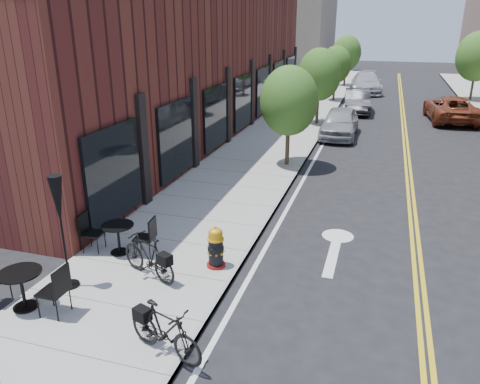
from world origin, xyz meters
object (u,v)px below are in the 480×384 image
(parked_car_c, at_px, (366,83))
(patio_umbrella, at_px, (59,209))
(bistro_set_b, at_px, (22,285))
(parked_car_far, at_px, (451,109))
(fire_hydrant, at_px, (216,248))
(parked_car_a, at_px, (340,123))
(bistro_set_c, at_px, (118,235))
(bicycle_right, at_px, (165,331))
(bicycle_left, at_px, (148,256))
(parked_car_b, at_px, (357,101))

(parked_car_c, bearing_deg, patio_umbrella, -104.76)
(bistro_set_b, xyz_separation_m, parked_car_far, (10.07, 22.42, 0.07))
(parked_car_far, bearing_deg, fire_hydrant, 65.36)
(fire_hydrant, xyz_separation_m, patio_umbrella, (-2.73, -1.73, 1.32))
(patio_umbrella, height_order, parked_car_a, patio_umbrella)
(bistro_set_c, distance_m, parked_car_a, 14.71)
(bicycle_right, bearing_deg, bicycle_left, 51.84)
(bicycle_left, xyz_separation_m, parked_car_far, (8.26, 20.61, 0.10))
(fire_hydrant, height_order, parked_car_a, parked_car_a)
(parked_car_a, bearing_deg, fire_hydrant, -95.47)
(bicycle_right, bearing_deg, parked_car_c, 15.56)
(bistro_set_b, distance_m, parked_car_far, 24.58)
(parked_car_a, bearing_deg, bicycle_left, -99.88)
(patio_umbrella, relative_size, parked_car_far, 0.48)
(bicycle_right, xyz_separation_m, parked_car_b, (1.53, 23.98, 0.10))
(patio_umbrella, xyz_separation_m, parked_car_b, (4.48, 22.59, -1.21))
(bistro_set_b, relative_size, parked_car_far, 0.37)
(bicycle_right, xyz_separation_m, parked_car_a, (1.14, 17.25, 0.11))
(bicycle_right, distance_m, parked_car_b, 24.03)
(patio_umbrella, bearing_deg, bicycle_right, -25.33)
(parked_car_c, bearing_deg, bicycle_right, -99.25)
(parked_car_a, height_order, parked_car_far, parked_car_far)
(fire_hydrant, height_order, parked_car_c, parked_car_c)
(bistro_set_b, bearing_deg, fire_hydrant, 40.58)
(bistro_set_b, height_order, parked_car_a, parked_car_a)
(bicycle_left, bearing_deg, bistro_set_b, -22.12)
(fire_hydrant, xyz_separation_m, bistro_set_c, (-2.49, -0.07, 0.01))
(bistro_set_b, bearing_deg, parked_car_far, 65.28)
(bistro_set_c, height_order, parked_car_far, parked_car_far)
(bicycle_right, height_order, parked_car_c, parked_car_c)
(bistro_set_b, distance_m, parked_car_a, 17.38)
(bicycle_right, xyz_separation_m, bistro_set_b, (-3.30, 0.44, 0.04))
(fire_hydrant, bearing_deg, bicycle_left, -169.89)
(patio_umbrella, distance_m, parked_car_c, 31.51)
(parked_car_b, bearing_deg, parked_car_c, 84.11)
(bicycle_right, xyz_separation_m, patio_umbrella, (-2.95, 1.40, 1.31))
(bistro_set_c, bearing_deg, patio_umbrella, -104.45)
(patio_umbrella, relative_size, parked_car_b, 0.59)
(fire_hydrant, distance_m, patio_umbrella, 3.49)
(bicycle_left, relative_size, parked_car_far, 0.32)
(bicycle_left, distance_m, bistro_set_b, 2.56)
(bistro_set_b, height_order, parked_car_far, parked_car_far)
(bicycle_right, relative_size, bistro_set_c, 0.88)
(bistro_set_c, distance_m, parked_car_c, 29.81)
(fire_hydrant, distance_m, bicycle_right, 3.14)
(bistro_set_c, height_order, patio_umbrella, patio_umbrella)
(bistro_set_b, relative_size, parked_car_a, 0.46)
(patio_umbrella, xyz_separation_m, parked_car_c, (4.59, 31.15, -1.15))
(bicycle_right, height_order, bistro_set_c, bistro_set_c)
(bicycle_left, bearing_deg, fire_hydrant, 147.92)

